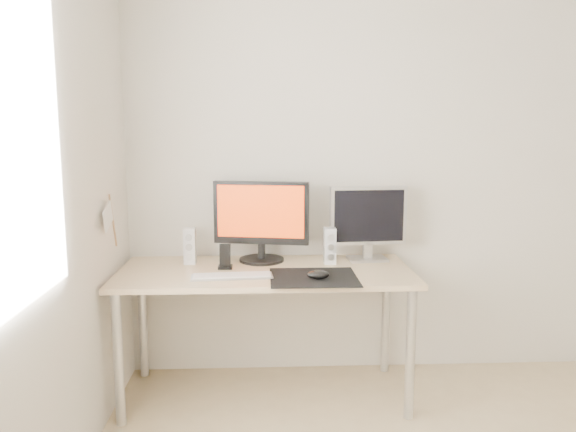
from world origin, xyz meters
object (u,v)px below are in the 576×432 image
speaker_right (330,246)px  phone_dock (225,261)px  desk (265,283)px  second_monitor (368,220)px  main_monitor (261,218)px  keyboard (232,276)px  mouse (318,275)px  speaker_left (190,246)px

speaker_right → phone_dock: speaker_right is taller
desk → second_monitor: 0.71m
main_monitor → keyboard: 0.45m
mouse → speaker_left: 0.79m
keyboard → phone_dock: 0.20m
mouse → speaker_right: 0.36m
mouse → speaker_left: size_ratio=0.56×
second_monitor → phone_dock: second_monitor is taller
desk → mouse: bearing=-38.0°
speaker_right → keyboard: speaker_right is taller
mouse → main_monitor: bearing=125.8°
speaker_right → keyboard: (-0.54, -0.29, -0.10)m
mouse → keyboard: (-0.44, 0.05, -0.02)m
main_monitor → keyboard: bearing=-113.5°
desk → second_monitor: bearing=18.2°
speaker_right → second_monitor: bearing=16.8°
desk → keyboard: 0.25m
speaker_right → phone_dock: (-0.59, -0.09, -0.06)m
speaker_left → mouse: bearing=-27.9°
main_monitor → speaker_left: (-0.41, -0.03, -0.15)m
main_monitor → second_monitor: main_monitor is taller
desk → keyboard: bearing=-137.6°
desk → main_monitor: 0.38m
second_monitor → speaker_right: bearing=-163.2°
desk → speaker_right: bearing=19.1°
desk → speaker_right: (0.37, 0.13, 0.18)m
mouse → speaker_right: bearing=73.6°
main_monitor → speaker_left: 0.44m
desk → second_monitor: second_monitor is taller
speaker_left → second_monitor: bearing=2.2°
speaker_left → speaker_right: (0.80, -0.03, 0.00)m
desk → keyboard: (-0.17, -0.16, 0.09)m
speaker_left → phone_dock: size_ratio=1.49×
second_monitor → speaker_right: 0.28m
speaker_left → main_monitor: bearing=4.7°
second_monitor → speaker_left: 1.04m
second_monitor → mouse: bearing=-129.0°
main_monitor → speaker_right: 0.42m
mouse → speaker_left: bearing=152.1°
mouse → main_monitor: size_ratio=0.21×
mouse → speaker_left: (-0.70, 0.37, 0.08)m
second_monitor → keyboard: 0.88m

